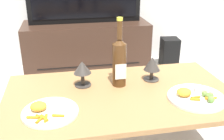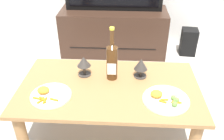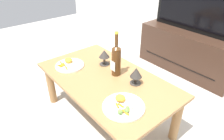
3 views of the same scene
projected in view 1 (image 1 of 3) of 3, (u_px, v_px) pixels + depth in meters
dining_table at (120, 106)px, 1.42m from camera, size 1.19×0.67×0.43m
tv_stand at (87, 48)px, 2.66m from camera, size 1.18×0.47×0.51m
floor_speaker at (169, 52)px, 2.84m from camera, size 0.19×0.19×0.30m
wine_bottle at (119, 60)px, 1.42m from camera, size 0.07×0.08×0.37m
goblet_left at (82, 69)px, 1.43m from camera, size 0.09×0.09×0.14m
goblet_right at (152, 65)px, 1.50m from camera, size 0.09×0.09×0.14m
dinner_plate_left at (49, 111)px, 1.20m from camera, size 0.25×0.25×0.05m
dinner_plate_right at (196, 96)px, 1.33m from camera, size 0.28×0.28×0.05m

